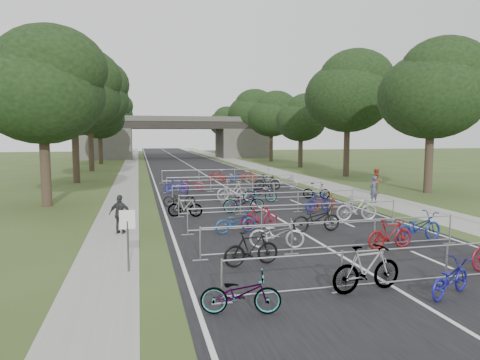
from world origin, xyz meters
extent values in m
plane|color=#374B20|center=(0.00, 0.00, 0.00)|extent=(200.00, 200.00, 0.00)
cube|color=black|center=(0.00, 50.00, 0.01)|extent=(11.00, 140.00, 0.01)
cube|color=gray|center=(8.00, 50.00, 0.01)|extent=(3.00, 140.00, 0.01)
cube|color=gray|center=(-7.50, 50.00, 0.01)|extent=(2.00, 140.00, 0.01)
cube|color=silver|center=(0.00, 50.00, 0.00)|extent=(0.12, 140.00, 0.00)
cube|color=#4D4B45|center=(-11.50, 65.00, 2.50)|extent=(8.00, 8.00, 5.00)
cube|color=#4D4B45|center=(11.50, 65.00, 2.50)|extent=(8.00, 8.00, 5.00)
cube|color=black|center=(0.00, 65.00, 5.60)|extent=(30.00, 8.00, 1.20)
cube|color=#4D4B45|center=(0.00, 61.20, 6.60)|extent=(30.00, 0.40, 0.90)
cube|color=#4D4B45|center=(0.00, 68.80, 6.60)|extent=(30.00, 0.40, 0.90)
cylinder|color=#4C4C51|center=(-6.80, 3.00, 0.75)|extent=(0.06, 0.06, 1.50)
cube|color=white|center=(-6.80, 3.00, 1.55)|extent=(0.45, 0.04, 0.55)
cylinder|color=#33261C|center=(-11.50, 16.00, 2.10)|extent=(0.56, 0.56, 4.20)
ellipsoid|color=black|center=(-11.50, 16.00, 6.22)|extent=(6.72, 6.72, 5.51)
sphere|color=black|center=(-10.90, 15.50, 7.56)|extent=(5.38, 5.38, 5.38)
sphere|color=black|center=(-12.00, 16.50, 5.38)|extent=(4.37, 4.37, 4.37)
cylinder|color=#33261C|center=(13.00, 16.00, 2.24)|extent=(0.56, 0.56, 4.48)
ellipsoid|color=black|center=(13.00, 16.00, 6.63)|extent=(7.17, 7.17, 5.88)
sphere|color=black|center=(13.60, 15.50, 8.06)|extent=(5.73, 5.73, 5.73)
sphere|color=black|center=(12.50, 16.50, 5.73)|extent=(4.66, 4.66, 4.66)
cylinder|color=#33261C|center=(-11.50, 28.00, 2.36)|extent=(0.56, 0.56, 4.72)
ellipsoid|color=black|center=(-11.50, 28.00, 6.99)|extent=(7.56, 7.56, 6.20)
sphere|color=black|center=(-10.90, 27.50, 8.50)|extent=(6.05, 6.05, 6.05)
sphere|color=black|center=(-12.00, 28.50, 6.05)|extent=(4.91, 4.91, 4.91)
cylinder|color=#33261C|center=(13.00, 28.00, 2.55)|extent=(0.56, 0.56, 5.11)
ellipsoid|color=black|center=(13.00, 28.00, 7.56)|extent=(8.18, 8.18, 6.70)
sphere|color=black|center=(13.60, 27.50, 9.20)|extent=(6.54, 6.54, 6.54)
sphere|color=black|center=(12.50, 28.50, 6.54)|extent=(5.31, 5.31, 5.31)
cylinder|color=#33261C|center=(-11.50, 40.00, 2.62)|extent=(0.56, 0.56, 5.25)
ellipsoid|color=black|center=(-11.50, 40.00, 7.77)|extent=(8.40, 8.40, 6.89)
sphere|color=black|center=(-10.90, 39.50, 9.45)|extent=(6.72, 6.72, 6.72)
sphere|color=black|center=(-12.00, 40.50, 6.72)|extent=(5.46, 5.46, 5.46)
cylinder|color=#33261C|center=(13.00, 40.00, 1.92)|extent=(0.56, 0.56, 3.85)
ellipsoid|color=black|center=(13.00, 40.00, 5.70)|extent=(6.16, 6.16, 5.05)
sphere|color=black|center=(13.60, 39.50, 6.93)|extent=(4.93, 4.93, 4.93)
sphere|color=black|center=(12.50, 40.50, 4.93)|extent=(4.00, 4.00, 4.00)
cylinder|color=#33261C|center=(-11.50, 52.00, 2.10)|extent=(0.56, 0.56, 4.20)
ellipsoid|color=black|center=(-11.50, 52.00, 6.22)|extent=(6.72, 6.72, 5.51)
sphere|color=black|center=(-10.90, 51.50, 7.56)|extent=(5.38, 5.38, 5.38)
sphere|color=black|center=(-12.00, 52.50, 5.38)|extent=(4.37, 4.37, 4.37)
cylinder|color=#33261C|center=(13.00, 52.00, 2.24)|extent=(0.56, 0.56, 4.48)
ellipsoid|color=black|center=(13.00, 52.00, 6.63)|extent=(7.17, 7.17, 5.88)
sphere|color=black|center=(13.60, 51.50, 8.06)|extent=(5.73, 5.73, 5.73)
sphere|color=black|center=(12.50, 52.50, 5.73)|extent=(4.66, 4.66, 4.66)
cylinder|color=#33261C|center=(-11.50, 64.00, 2.36)|extent=(0.56, 0.56, 4.72)
ellipsoid|color=black|center=(-11.50, 64.00, 6.99)|extent=(7.56, 7.56, 6.20)
sphere|color=black|center=(-10.90, 63.50, 8.50)|extent=(6.05, 6.05, 6.05)
sphere|color=black|center=(-12.00, 64.50, 6.05)|extent=(4.91, 4.91, 4.91)
cylinder|color=#33261C|center=(13.00, 64.00, 2.55)|extent=(0.56, 0.56, 5.11)
ellipsoid|color=black|center=(13.00, 64.00, 7.56)|extent=(8.18, 8.18, 6.70)
sphere|color=black|center=(13.60, 63.50, 9.20)|extent=(6.54, 6.54, 6.54)
sphere|color=black|center=(12.50, 64.50, 6.54)|extent=(5.31, 5.31, 5.31)
cylinder|color=#33261C|center=(-11.50, 76.00, 2.62)|extent=(0.56, 0.56, 5.25)
ellipsoid|color=black|center=(-11.50, 76.00, 7.77)|extent=(8.40, 8.40, 6.89)
sphere|color=black|center=(-10.90, 75.50, 9.45)|extent=(6.72, 6.72, 6.72)
sphere|color=black|center=(-12.00, 76.50, 6.72)|extent=(5.46, 5.46, 5.46)
cylinder|color=#33261C|center=(13.00, 76.00, 1.92)|extent=(0.56, 0.56, 3.85)
ellipsoid|color=black|center=(13.00, 76.00, 5.70)|extent=(6.16, 6.16, 5.05)
sphere|color=black|center=(13.60, 75.50, 6.93)|extent=(4.93, 4.93, 4.93)
sphere|color=black|center=(12.50, 76.50, 4.93)|extent=(4.00, 4.00, 4.00)
cylinder|color=#33261C|center=(-11.50, 88.00, 2.10)|extent=(0.56, 0.56, 4.20)
ellipsoid|color=black|center=(-11.50, 88.00, 6.22)|extent=(6.72, 6.72, 5.51)
sphere|color=black|center=(-10.90, 87.50, 7.56)|extent=(5.38, 5.38, 5.38)
sphere|color=black|center=(-12.00, 88.50, 5.38)|extent=(4.37, 4.37, 4.37)
cylinder|color=#33261C|center=(13.00, 88.00, 2.24)|extent=(0.56, 0.56, 4.48)
ellipsoid|color=black|center=(13.00, 88.00, 6.63)|extent=(7.17, 7.17, 5.88)
sphere|color=black|center=(13.60, 87.50, 8.06)|extent=(5.73, 5.73, 5.73)
sphere|color=black|center=(12.50, 88.50, 5.73)|extent=(4.66, 4.66, 4.66)
cylinder|color=#A0A3A8|center=(0.00, 0.00, 1.05)|extent=(9.20, 0.04, 0.04)
cylinder|color=#A0A3A8|center=(0.00, 0.00, 0.18)|extent=(9.20, 0.04, 0.04)
cylinder|color=#A0A3A8|center=(-4.60, 0.00, 0.55)|extent=(0.05, 0.05, 1.10)
cube|color=#A0A3A8|center=(-4.60, 0.00, 0.01)|extent=(0.50, 0.08, 0.03)
cylinder|color=#A0A3A8|center=(-1.53, 0.00, 0.55)|extent=(0.05, 0.05, 1.10)
cube|color=#A0A3A8|center=(-1.53, 0.00, 0.01)|extent=(0.50, 0.08, 0.03)
cylinder|color=#A0A3A8|center=(1.53, 0.00, 0.55)|extent=(0.05, 0.05, 1.10)
cube|color=#A0A3A8|center=(1.53, 0.00, 0.01)|extent=(0.50, 0.08, 0.03)
cylinder|color=#A0A3A8|center=(0.00, 3.60, 1.05)|extent=(9.20, 0.04, 0.04)
cylinder|color=#A0A3A8|center=(0.00, 3.60, 0.18)|extent=(9.20, 0.04, 0.04)
cylinder|color=#A0A3A8|center=(-4.60, 3.60, 0.55)|extent=(0.05, 0.05, 1.10)
cube|color=#A0A3A8|center=(-4.60, 3.60, 0.01)|extent=(0.50, 0.08, 0.03)
cylinder|color=#A0A3A8|center=(-1.53, 3.60, 0.55)|extent=(0.05, 0.05, 1.10)
cube|color=#A0A3A8|center=(-1.53, 3.60, 0.01)|extent=(0.50, 0.08, 0.03)
cylinder|color=#A0A3A8|center=(1.53, 3.60, 0.55)|extent=(0.05, 0.05, 1.10)
cube|color=#A0A3A8|center=(1.53, 3.60, 0.01)|extent=(0.50, 0.08, 0.03)
cylinder|color=#A0A3A8|center=(4.60, 3.60, 0.55)|extent=(0.05, 0.05, 1.10)
cube|color=#A0A3A8|center=(4.60, 3.60, 0.01)|extent=(0.50, 0.08, 0.03)
cylinder|color=#A0A3A8|center=(0.00, 7.20, 1.05)|extent=(9.20, 0.04, 0.04)
cylinder|color=#A0A3A8|center=(0.00, 7.20, 0.18)|extent=(9.20, 0.04, 0.04)
cylinder|color=#A0A3A8|center=(-4.60, 7.20, 0.55)|extent=(0.05, 0.05, 1.10)
cube|color=#A0A3A8|center=(-4.60, 7.20, 0.01)|extent=(0.50, 0.08, 0.03)
cylinder|color=#A0A3A8|center=(-1.53, 7.20, 0.55)|extent=(0.05, 0.05, 1.10)
cube|color=#A0A3A8|center=(-1.53, 7.20, 0.01)|extent=(0.50, 0.08, 0.03)
cylinder|color=#A0A3A8|center=(1.53, 7.20, 0.55)|extent=(0.05, 0.05, 1.10)
cube|color=#A0A3A8|center=(1.53, 7.20, 0.01)|extent=(0.50, 0.08, 0.03)
cylinder|color=#A0A3A8|center=(4.60, 7.20, 0.55)|extent=(0.05, 0.05, 1.10)
cube|color=#A0A3A8|center=(4.60, 7.20, 0.01)|extent=(0.50, 0.08, 0.03)
cylinder|color=#A0A3A8|center=(0.00, 11.00, 1.05)|extent=(9.20, 0.04, 0.04)
cylinder|color=#A0A3A8|center=(0.00, 11.00, 0.18)|extent=(9.20, 0.04, 0.04)
cylinder|color=#A0A3A8|center=(-4.60, 11.00, 0.55)|extent=(0.05, 0.05, 1.10)
cube|color=#A0A3A8|center=(-4.60, 11.00, 0.01)|extent=(0.50, 0.08, 0.03)
cylinder|color=#A0A3A8|center=(-1.53, 11.00, 0.55)|extent=(0.05, 0.05, 1.10)
cube|color=#A0A3A8|center=(-1.53, 11.00, 0.01)|extent=(0.50, 0.08, 0.03)
cylinder|color=#A0A3A8|center=(1.53, 11.00, 0.55)|extent=(0.05, 0.05, 1.10)
cube|color=#A0A3A8|center=(1.53, 11.00, 0.01)|extent=(0.50, 0.08, 0.03)
cylinder|color=#A0A3A8|center=(4.60, 11.00, 0.55)|extent=(0.05, 0.05, 1.10)
cube|color=#A0A3A8|center=(4.60, 11.00, 0.01)|extent=(0.50, 0.08, 0.03)
cylinder|color=#A0A3A8|center=(0.00, 15.00, 1.05)|extent=(9.20, 0.04, 0.04)
cylinder|color=#A0A3A8|center=(0.00, 15.00, 0.18)|extent=(9.20, 0.04, 0.04)
cylinder|color=#A0A3A8|center=(-4.60, 15.00, 0.55)|extent=(0.05, 0.05, 1.10)
cube|color=#A0A3A8|center=(-4.60, 15.00, 0.01)|extent=(0.50, 0.08, 0.03)
cylinder|color=#A0A3A8|center=(-1.53, 15.00, 0.55)|extent=(0.05, 0.05, 1.10)
cube|color=#A0A3A8|center=(-1.53, 15.00, 0.01)|extent=(0.50, 0.08, 0.03)
cylinder|color=#A0A3A8|center=(1.53, 15.00, 0.55)|extent=(0.05, 0.05, 1.10)
cube|color=#A0A3A8|center=(1.53, 15.00, 0.01)|extent=(0.50, 0.08, 0.03)
cylinder|color=#A0A3A8|center=(4.60, 15.00, 0.55)|extent=(0.05, 0.05, 1.10)
cube|color=#A0A3A8|center=(4.60, 15.00, 0.01)|extent=(0.50, 0.08, 0.03)
cylinder|color=#A0A3A8|center=(0.00, 20.00, 1.05)|extent=(9.20, 0.04, 0.04)
cylinder|color=#A0A3A8|center=(0.00, 20.00, 0.18)|extent=(9.20, 0.04, 0.04)
cylinder|color=#A0A3A8|center=(-4.60, 20.00, 0.55)|extent=(0.05, 0.05, 1.10)
cube|color=#A0A3A8|center=(-4.60, 20.00, 0.01)|extent=(0.50, 0.08, 0.03)
cylinder|color=#A0A3A8|center=(-1.53, 20.00, 0.55)|extent=(0.05, 0.05, 1.10)
cube|color=#A0A3A8|center=(-1.53, 20.00, 0.01)|extent=(0.50, 0.08, 0.03)
cylinder|color=#A0A3A8|center=(1.53, 20.00, 0.55)|extent=(0.05, 0.05, 1.10)
cube|color=#A0A3A8|center=(1.53, 20.00, 0.01)|extent=(0.50, 0.08, 0.03)
cylinder|color=#A0A3A8|center=(4.60, 20.00, 0.55)|extent=(0.05, 0.05, 1.10)
cube|color=#A0A3A8|center=(4.60, 20.00, 0.01)|extent=(0.50, 0.08, 0.03)
cylinder|color=#A0A3A8|center=(0.00, 26.00, 1.05)|extent=(9.20, 0.04, 0.04)
cylinder|color=#A0A3A8|center=(0.00, 26.00, 0.18)|extent=(9.20, 0.04, 0.04)
cylinder|color=#A0A3A8|center=(-4.60, 26.00, 0.55)|extent=(0.05, 0.05, 1.10)
cube|color=#A0A3A8|center=(-4.60, 26.00, 0.01)|extent=(0.50, 0.08, 0.03)
cylinder|color=#A0A3A8|center=(-1.53, 26.00, 0.55)|extent=(0.05, 0.05, 1.10)
cube|color=#A0A3A8|center=(-1.53, 26.00, 0.01)|extent=(0.50, 0.08, 0.03)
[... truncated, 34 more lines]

